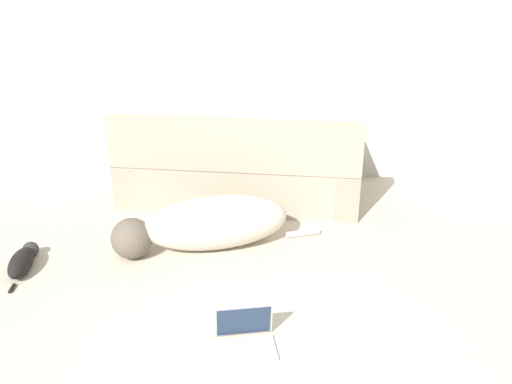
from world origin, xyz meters
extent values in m
cube|color=beige|center=(0.00, 3.48, 1.39)|extent=(6.88, 0.06, 2.78)
cube|color=tan|center=(-0.33, 2.93, 0.20)|extent=(2.09, 0.94, 0.40)
cube|color=tan|center=(-0.35, 2.59, 0.61)|extent=(2.05, 0.29, 0.41)
cube|color=tan|center=(0.59, 2.87, 0.27)|extent=(0.26, 0.81, 0.54)
cube|color=tan|center=(-1.25, 3.00, 0.27)|extent=(0.26, 0.81, 0.54)
ellipsoid|color=beige|center=(-0.44, 2.05, 0.20)|extent=(1.14, 0.68, 0.40)
sphere|color=brown|center=(-1.04, 1.87, 0.15)|extent=(0.37, 0.37, 0.30)
cylinder|color=beige|center=(0.20, 2.24, 0.02)|extent=(0.27, 0.12, 0.05)
ellipsoid|color=black|center=(-1.76, 1.63, 0.07)|extent=(0.18, 0.36, 0.15)
sphere|color=#2D2B2B|center=(-1.78, 1.83, 0.06)|extent=(0.13, 0.13, 0.12)
cylinder|color=black|center=(-1.74, 1.41, 0.01)|extent=(0.03, 0.09, 0.02)
cube|color=#B7B7BC|center=(-0.15, 0.88, 0.01)|extent=(0.37, 0.28, 0.02)
cube|color=#B7B7BC|center=(-0.17, 1.00, 0.12)|extent=(0.34, 0.11, 0.22)
cube|color=#23334C|center=(-0.17, 0.99, 0.12)|extent=(0.31, 0.10, 0.19)
camera|label=1|loc=(0.02, -1.66, 2.17)|focal=40.00mm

